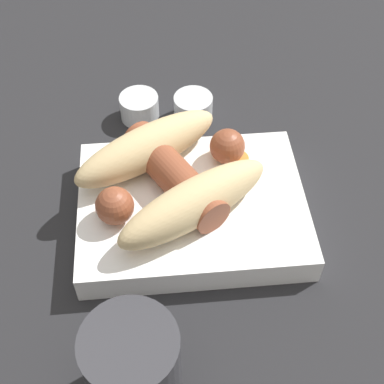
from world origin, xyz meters
name	(u,v)px	position (x,y,z in m)	size (l,w,h in m)	color
ground_plane	(192,218)	(0.00, 0.00, 0.00)	(3.00, 3.00, 0.00)	#232326
food_tray	(192,208)	(0.00, 0.00, 0.02)	(0.22, 0.17, 0.03)	white
bread_roll	(171,174)	(-0.02, 0.01, 0.05)	(0.20, 0.19, 0.04)	#DBBC84
sausage	(174,175)	(-0.02, 0.02, 0.05)	(0.15, 0.13, 0.04)	brown
pickled_veggies	(235,161)	(0.05, 0.04, 0.03)	(0.05, 0.06, 0.00)	#F99E4C
condiment_cup_near	(193,109)	(0.01, 0.15, 0.01)	(0.05, 0.05, 0.03)	silver
condiment_cup_far	(140,108)	(-0.05, 0.15, 0.01)	(0.05, 0.05, 0.03)	silver
drink_glass	(134,369)	(-0.06, -0.17, 0.05)	(0.07, 0.07, 0.09)	#333338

